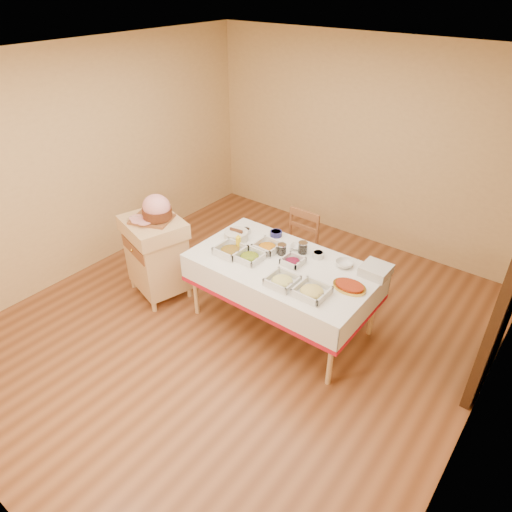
{
  "coord_description": "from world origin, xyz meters",
  "views": [
    {
      "loc": [
        2.37,
        -2.81,
        3.21
      ],
      "look_at": [
        0.04,
        0.2,
        0.79
      ],
      "focal_mm": 32.0,
      "sensor_mm": 36.0,
      "label": 1
    }
  ],
  "objects": [
    {
      "name": "plate_stack",
      "position": [
        1.1,
        0.67,
        0.81
      ],
      "size": [
        0.26,
        0.26,
        0.09
      ],
      "color": "silver",
      "rests_on": "dining_table"
    },
    {
      "name": "bowl_white_imported",
      "position": [
        0.26,
        0.62,
        0.78
      ],
      "size": [
        0.2,
        0.2,
        0.04
      ],
      "primitive_type": "imported",
      "rotation": [
        0.0,
        0.0,
        0.38
      ],
      "color": "silver",
      "rests_on": "dining_table"
    },
    {
      "name": "serving_dish_f",
      "position": [
        0.38,
        0.35,
        0.79
      ],
      "size": [
        0.2,
        0.19,
        0.09
      ],
      "color": "silver",
      "rests_on": "dining_table"
    },
    {
      "name": "small_bowl_left",
      "position": [
        -0.37,
        0.55,
        0.79
      ],
      "size": [
        0.11,
        0.11,
        0.05
      ],
      "color": "silver",
      "rests_on": "dining_table"
    },
    {
      "name": "dining_table",
      "position": [
        0.3,
        0.3,
        0.6
      ],
      "size": [
        1.82,
        1.02,
        0.76
      ],
      "color": "#E3B77D",
      "rests_on": "ground"
    },
    {
      "name": "small_bowl_mid",
      "position": [
        -0.07,
        0.7,
        0.79
      ],
      "size": [
        0.13,
        0.13,
        0.06
      ],
      "color": "navy",
      "rests_on": "dining_table"
    },
    {
      "name": "mustard_bottle",
      "position": [
        -0.22,
        0.25,
        0.83
      ],
      "size": [
        0.05,
        0.05,
        0.17
      ],
      "color": "yellow",
      "rests_on": "dining_table"
    },
    {
      "name": "preserve_jar_right",
      "position": [
        0.35,
        0.58,
        0.82
      ],
      "size": [
        0.1,
        0.1,
        0.12
      ],
      "color": "silver",
      "rests_on": "dining_table"
    },
    {
      "name": "serving_dish_d",
      "position": [
        0.79,
        0.04,
        0.79
      ],
      "size": [
        0.28,
        0.28,
        0.1
      ],
      "color": "silver",
      "rests_on": "dining_table"
    },
    {
      "name": "preserve_jar_left",
      "position": [
        0.2,
        0.43,
        0.81
      ],
      "size": [
        0.09,
        0.09,
        0.11
      ],
      "color": "silver",
      "rests_on": "dining_table"
    },
    {
      "name": "brass_platter",
      "position": [
        1.01,
        0.33,
        0.78
      ],
      "size": [
        0.31,
        0.23,
        0.04
      ],
      "color": "gold",
      "rests_on": "dining_table"
    },
    {
      "name": "bowl_small_imported",
      "position": [
        0.8,
        0.62,
        0.79
      ],
      "size": [
        0.17,
        0.17,
        0.05
      ],
      "primitive_type": "imported",
      "rotation": [
        0.0,
        0.0,
        0.01
      ],
      "color": "silver",
      "rests_on": "dining_table"
    },
    {
      "name": "serving_dish_b",
      "position": [
        0.0,
        0.15,
        0.79
      ],
      "size": [
        0.25,
        0.25,
        0.1
      ],
      "color": "silver",
      "rests_on": "dining_table"
    },
    {
      "name": "serving_dish_e",
      "position": [
        0.03,
        0.4,
        0.8
      ],
      "size": [
        0.26,
        0.24,
        0.12
      ],
      "color": "silver",
      "rests_on": "dining_table"
    },
    {
      "name": "small_bowl_right",
      "position": [
        0.51,
        0.6,
        0.79
      ],
      "size": [
        0.12,
        0.12,
        0.06
      ],
      "color": "silver",
      "rests_on": "dining_table"
    },
    {
      "name": "serving_dish_a",
      "position": [
        -0.22,
        0.12,
        0.8
      ],
      "size": [
        0.27,
        0.27,
        0.12
      ],
      "color": "silver",
      "rests_on": "dining_table"
    },
    {
      "name": "butcher_cart",
      "position": [
        -1.12,
        -0.1,
        0.53
      ],
      "size": [
        0.79,
        0.71,
        0.94
      ],
      "color": "#E3B77D",
      "rests_on": "ground"
    },
    {
      "name": "ham_on_board",
      "position": [
        -1.08,
        -0.06,
        1.06
      ],
      "size": [
        0.44,
        0.42,
        0.29
      ],
      "color": "brown",
      "rests_on": "butcher_cart"
    },
    {
      "name": "room_shell",
      "position": [
        0.0,
        0.0,
        1.3
      ],
      "size": [
        5.0,
        5.0,
        5.0
      ],
      "color": "brown",
      "rests_on": "ground"
    },
    {
      "name": "bread_basket",
      "position": [
        -0.36,
        0.38,
        0.81
      ],
      "size": [
        0.25,
        0.25,
        0.11
      ],
      "color": "silver",
      "rests_on": "dining_table"
    },
    {
      "name": "dining_chair",
      "position": [
        0.03,
        0.97,
        0.48
      ],
      "size": [
        0.42,
        0.4,
        0.93
      ],
      "color": "brown",
      "rests_on": "ground"
    },
    {
      "name": "serving_dish_c",
      "position": [
        0.49,
        0.01,
        0.79
      ],
      "size": [
        0.26,
        0.26,
        0.11
      ],
      "color": "silver",
      "rests_on": "dining_table"
    }
  ]
}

